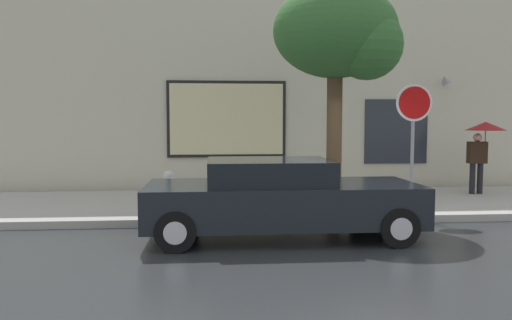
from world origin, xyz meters
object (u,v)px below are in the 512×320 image
(street_tree, at_px, (342,36))
(stop_sign, at_px, (413,122))
(pedestrian_with_umbrella, at_px, (483,136))
(fire_hydrant, at_px, (169,190))
(parked_car, at_px, (280,198))

(street_tree, height_order, stop_sign, street_tree)
(stop_sign, bearing_deg, pedestrian_with_umbrella, 38.18)
(pedestrian_with_umbrella, bearing_deg, street_tree, -153.31)
(street_tree, bearing_deg, pedestrian_with_umbrella, 26.69)
(stop_sign, bearing_deg, street_tree, -179.87)
(fire_hydrant, height_order, pedestrian_with_umbrella, pedestrian_with_umbrella)
(pedestrian_with_umbrella, relative_size, street_tree, 0.40)
(parked_car, xyz_separation_m, fire_hydrant, (-2.08, 2.14, -0.13))
(street_tree, bearing_deg, stop_sign, 0.13)
(parked_car, bearing_deg, street_tree, 47.02)
(pedestrian_with_umbrella, height_order, stop_sign, stop_sign)
(street_tree, bearing_deg, fire_hydrant, 170.53)
(parked_car, height_order, fire_hydrant, parked_car)
(fire_hydrant, xyz_separation_m, pedestrian_with_umbrella, (7.73, 1.53, 1.07))
(street_tree, xyz_separation_m, stop_sign, (1.52, 0.00, -1.71))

